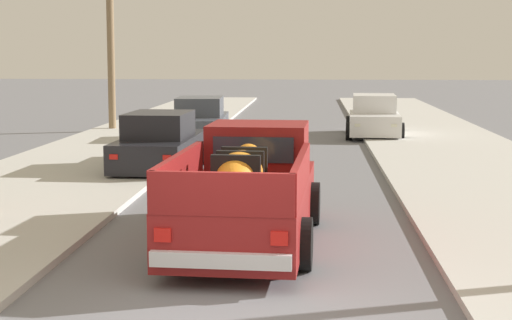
% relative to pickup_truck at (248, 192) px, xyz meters
% --- Properties ---
extents(sidewalk_left, '(4.91, 60.00, 0.12)m').
position_rel_pickup_truck_xyz_m(sidewalk_left, '(-5.09, 8.25, -0.75)').
color(sidewalk_left, beige).
rests_on(sidewalk_left, ground).
extents(sidewalk_right, '(4.91, 60.00, 0.12)m').
position_rel_pickup_truck_xyz_m(sidewalk_right, '(5.28, 8.25, -0.75)').
color(sidewalk_right, beige).
rests_on(sidewalk_right, ground).
extents(curb_left, '(0.16, 60.00, 0.10)m').
position_rel_pickup_truck_xyz_m(curb_left, '(-4.04, 8.25, -0.76)').
color(curb_left, silver).
rests_on(curb_left, ground).
extents(curb_right, '(0.16, 60.00, 0.10)m').
position_rel_pickup_truck_xyz_m(curb_right, '(4.23, 8.25, -0.76)').
color(curb_right, silver).
rests_on(curb_right, ground).
extents(pickup_truck, '(2.39, 5.29, 1.80)m').
position_rel_pickup_truck_xyz_m(pickup_truck, '(0.00, 0.00, 0.00)').
color(pickup_truck, maroon).
rests_on(pickup_truck, ground).
extents(car_left_near, '(2.19, 4.33, 1.54)m').
position_rel_pickup_truck_xyz_m(car_left_near, '(-2.84, 13.88, -0.10)').
color(car_left_near, '#474C56').
rests_on(car_left_near, ground).
extents(car_right_near, '(2.18, 4.32, 1.54)m').
position_rel_pickup_truck_xyz_m(car_right_near, '(3.30, 15.98, -0.10)').
color(car_right_near, silver).
rests_on(car_right_near, ground).
extents(car_left_mid, '(2.10, 4.29, 1.54)m').
position_rel_pickup_truck_xyz_m(car_left_mid, '(-2.91, 7.25, -0.10)').
color(car_left_mid, black).
rests_on(car_left_mid, ground).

